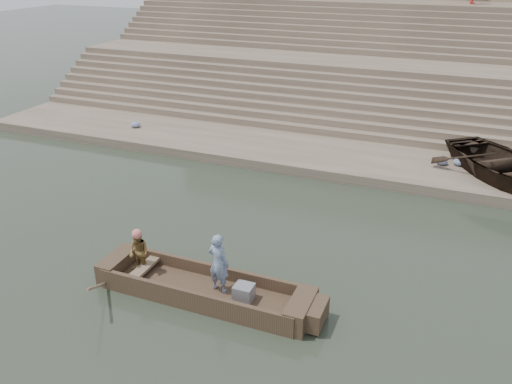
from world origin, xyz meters
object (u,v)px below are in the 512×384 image
Objects in this scene: beached_rowboat at (506,165)px; standing_man at (219,263)px; main_rowboat at (204,293)px; television at (243,292)px; rowing_man at (139,252)px.

standing_man is at bearing -162.49° from beached_rowboat.
main_rowboat is 1.14m from television.
beached_rowboat is at bearing -113.25° from standing_man.
standing_man is 0.30× the size of beached_rowboat.
main_rowboat is at bearing 10.95° from rowing_man.
rowing_man is 3.01m from television.
standing_man reaches higher than beached_rowboat.
rowing_man is at bearing -170.45° from beached_rowboat.
television reaches higher than main_rowboat.
standing_man is 3.45× the size of television.
television is at bearing 11.60° from rowing_man.
television is 11.62m from beached_rowboat.
rowing_man reaches higher than television.
television is at bearing -159.29° from beached_rowboat.
rowing_man is (-1.88, 0.06, 0.71)m from main_rowboat.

